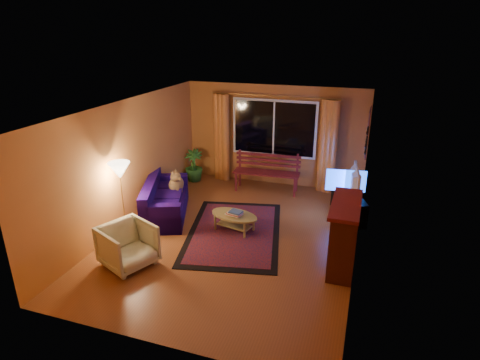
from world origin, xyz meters
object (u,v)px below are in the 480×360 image
(tv_console, at_px, (348,205))
(bench, at_px, (266,182))
(armchair, at_px, (128,244))
(coffee_table, at_px, (234,222))
(sofa, at_px, (166,198))
(floor_lamp, at_px, (123,200))

(tv_console, bearing_deg, bench, 136.20)
(armchair, distance_m, coffee_table, 2.16)
(armchair, bearing_deg, coffee_table, -12.52)
(sofa, relative_size, coffee_table, 1.92)
(sofa, xyz_separation_m, coffee_table, (1.63, -0.23, -0.20))
(armchair, xyz_separation_m, coffee_table, (1.29, 1.72, -0.23))
(tv_console, bearing_deg, floor_lamp, -172.63)
(armchair, bearing_deg, floor_lamp, 60.38)
(armchair, distance_m, floor_lamp, 1.12)
(floor_lamp, bearing_deg, sofa, 75.05)
(bench, distance_m, armchair, 4.14)
(bench, bearing_deg, sofa, -134.69)
(bench, xyz_separation_m, tv_console, (2.01, -0.82, 0.02))
(armchair, bearing_deg, tv_console, -23.15)
(armchair, relative_size, coffee_table, 0.83)
(sofa, xyz_separation_m, floor_lamp, (-0.29, -1.08, 0.37))
(bench, height_order, sofa, sofa)
(coffee_table, xyz_separation_m, tv_console, (2.08, 1.37, 0.08))
(floor_lamp, bearing_deg, coffee_table, 23.99)
(bench, xyz_separation_m, coffee_table, (-0.07, -2.19, -0.06))
(coffee_table, bearing_deg, floor_lamp, -156.01)
(bench, height_order, floor_lamp, floor_lamp)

